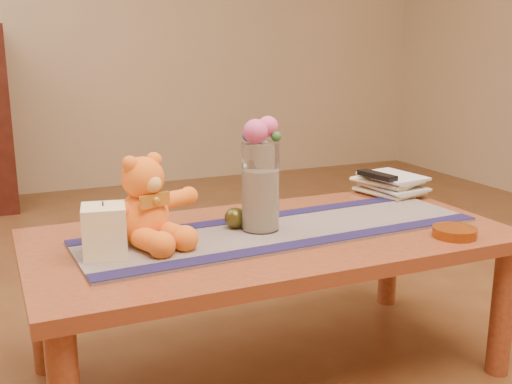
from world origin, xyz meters
name	(u,v)px	position (x,y,z in m)	size (l,w,h in m)	color
floor	(271,371)	(0.00, 0.00, 0.00)	(5.50, 5.50, 0.00)	#563218
coffee_table_top	(271,240)	(0.00, 0.00, 0.43)	(1.40, 0.70, 0.04)	brown
table_leg_fr	(502,311)	(0.64, -0.29, 0.21)	(0.07, 0.07, 0.41)	brown
table_leg_bl	(41,309)	(-0.64, 0.29, 0.21)	(0.07, 0.07, 0.41)	brown
table_leg_br	(389,253)	(0.64, 0.29, 0.21)	(0.07, 0.07, 0.41)	brown
persian_runner	(282,230)	(0.04, 0.00, 0.45)	(1.20, 0.35, 0.01)	#1A1946
runner_border_near	(307,243)	(0.04, -0.14, 0.46)	(1.20, 0.06, 0.00)	#191540
runner_border_far	(260,217)	(0.03, 0.15, 0.46)	(1.20, 0.06, 0.00)	#191540
teddy_bear	(143,201)	(-0.37, 0.05, 0.57)	(0.34, 0.28, 0.23)	orange
pillar_candle	(104,231)	(-0.49, -0.02, 0.52)	(0.11, 0.11, 0.13)	#FFF0BB
candle_wick	(103,204)	(-0.49, -0.02, 0.60)	(0.00, 0.00, 0.01)	black
glass_vase	(260,187)	(-0.03, 0.02, 0.59)	(0.11, 0.11, 0.26)	silver
potpourri_fill	(260,200)	(-0.03, 0.02, 0.55)	(0.09, 0.09, 0.18)	beige
rose_left	(256,131)	(-0.05, 0.01, 0.75)	(0.07, 0.07, 0.07)	#E24F91
rose_right	(268,126)	(0.00, 0.03, 0.76)	(0.06, 0.06, 0.06)	#E24F91
blue_flower_back	(259,131)	(-0.02, 0.06, 0.75)	(0.04, 0.04, 0.04)	#49519E
blue_flower_side	(248,135)	(-0.06, 0.04, 0.74)	(0.04, 0.04, 0.04)	#49519E
leaf_sprig	(276,137)	(0.01, 0.00, 0.74)	(0.03, 0.03, 0.03)	#33662D
bronze_ball	(235,218)	(-0.09, 0.07, 0.49)	(0.06, 0.06, 0.06)	#434016
book_bottom	(374,195)	(0.52, 0.23, 0.46)	(0.17, 0.22, 0.02)	beige
book_lower	(376,190)	(0.53, 0.23, 0.48)	(0.16, 0.22, 0.02)	beige
book_upper	(373,185)	(0.51, 0.24, 0.50)	(0.17, 0.22, 0.02)	beige
book_top	(376,180)	(0.52, 0.23, 0.52)	(0.16, 0.22, 0.02)	beige
tv_remote	(377,175)	(0.52, 0.22, 0.54)	(0.04, 0.16, 0.02)	black
amber_dish	(455,232)	(0.47, -0.25, 0.46)	(0.13, 0.13, 0.03)	#BF5914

